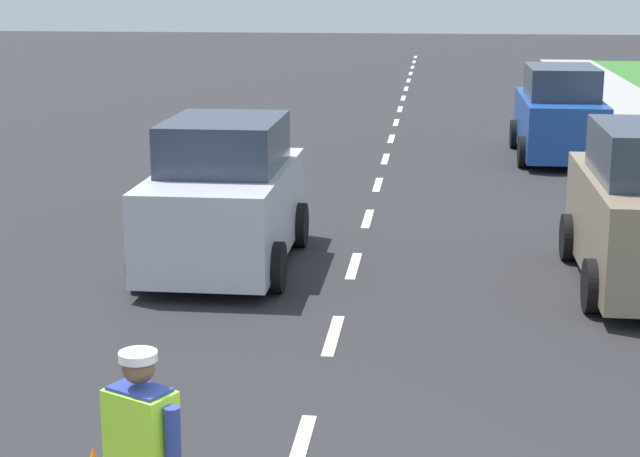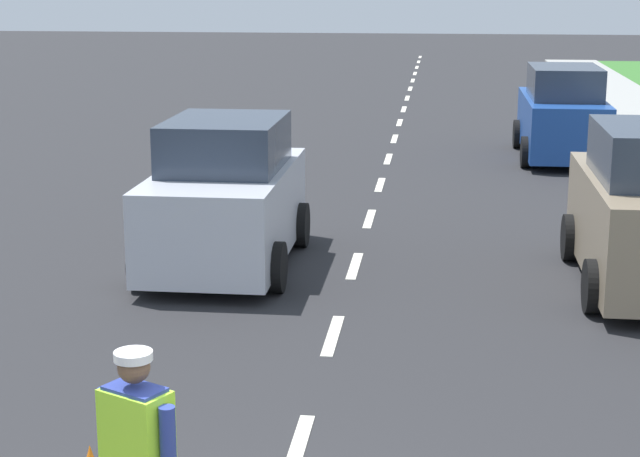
% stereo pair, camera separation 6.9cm
% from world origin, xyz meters
% --- Properties ---
extents(ground_plane, '(96.00, 96.00, 0.00)m').
position_xyz_m(ground_plane, '(0.00, 21.00, 0.00)').
color(ground_plane, '#28282B').
extents(lane_center_line, '(0.14, 46.40, 0.01)m').
position_xyz_m(lane_center_line, '(0.00, 25.20, 0.00)').
color(lane_center_line, silver).
rests_on(lane_center_line, ground).
extents(road_worker, '(0.75, 0.46, 1.67)m').
position_xyz_m(road_worker, '(-0.77, 0.55, 0.93)').
color(road_worker, '#383D4C').
rests_on(road_worker, ground).
extents(car_parked_far, '(1.96, 4.29, 2.08)m').
position_xyz_m(car_parked_far, '(3.88, 18.31, 0.97)').
color(car_parked_far, '#1E4799').
rests_on(car_parked_far, ground).
extents(car_oncoming_lead, '(2.04, 3.88, 2.11)m').
position_xyz_m(car_oncoming_lead, '(-1.84, 8.56, 0.98)').
color(car_oncoming_lead, silver).
rests_on(car_oncoming_lead, ground).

